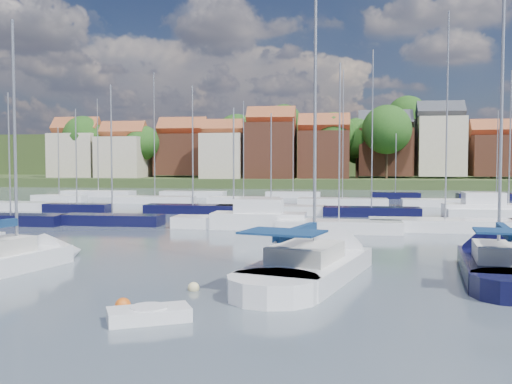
# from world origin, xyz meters

# --- Properties ---
(ground) EXTENTS (260.00, 260.00, 0.00)m
(ground) POSITION_xyz_m (0.00, 40.00, 0.00)
(ground) COLOR #3F4B56
(ground) RESTS_ON ground
(sailboat_left) EXTENTS (4.32, 9.36, 12.43)m
(sailboat_left) POSITION_xyz_m (-13.96, 2.76, 0.37)
(sailboat_left) COLOR white
(sailboat_left) RESTS_ON ground
(sailboat_centre) EXTENTS (6.76, 13.50, 17.65)m
(sailboat_centre) POSITION_xyz_m (0.04, 3.95, 0.35)
(sailboat_centre) COLOR white
(sailboat_centre) RESTS_ON ground
(sailboat_navy) EXTENTS (4.52, 11.79, 15.93)m
(sailboat_navy) POSITION_xyz_m (7.78, 4.86, 0.36)
(sailboat_navy) COLOR black
(sailboat_navy) RESTS_ON ground
(tender) EXTENTS (2.79, 2.21, 0.55)m
(tender) POSITION_xyz_m (-5.01, -5.15, 0.21)
(tender) COLOR white
(tender) RESTS_ON ground
(buoy_b) EXTENTS (0.54, 0.54, 0.54)m
(buoy_b) POSITION_xyz_m (-6.41, -3.80, 0.00)
(buoy_b) COLOR #D85914
(buoy_b) RESTS_ON ground
(buoy_c) EXTENTS (0.46, 0.46, 0.46)m
(buoy_c) POSITION_xyz_m (-4.75, -0.79, 0.00)
(buoy_c) COLOR beige
(buoy_c) RESTS_ON ground
(buoy_d) EXTENTS (0.55, 0.55, 0.55)m
(buoy_d) POSITION_xyz_m (-1.57, -2.88, 0.00)
(buoy_d) COLOR beige
(buoy_d) RESTS_ON ground
(buoy_e) EXTENTS (0.48, 0.48, 0.48)m
(buoy_e) POSITION_xyz_m (0.45, 5.90, 0.00)
(buoy_e) COLOR #D85914
(buoy_e) RESTS_ON ground
(marina_field) EXTENTS (79.62, 41.41, 15.93)m
(marina_field) POSITION_xyz_m (1.91, 35.15, 0.43)
(marina_field) COLOR white
(marina_field) RESTS_ON ground
(far_shore_town) EXTENTS (212.46, 90.00, 22.27)m
(far_shore_town) POSITION_xyz_m (2.23, 132.67, 4.61)
(far_shore_town) COLOR #374824
(far_shore_town) RESTS_ON ground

